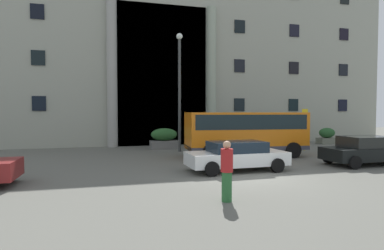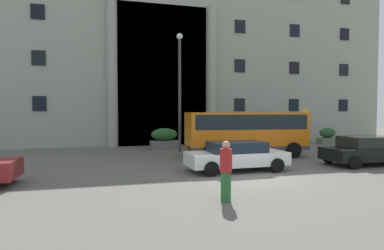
{
  "view_description": "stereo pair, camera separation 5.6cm",
  "coord_description": "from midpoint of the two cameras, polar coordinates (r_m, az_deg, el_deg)",
  "views": [
    {
      "loc": [
        -5.77,
        -12.01,
        2.65
      ],
      "look_at": [
        -1.02,
        5.45,
        1.89
      ],
      "focal_mm": 30.37,
      "sensor_mm": 36.0,
      "label": 1
    },
    {
      "loc": [
        -5.72,
        -12.03,
        2.65
      ],
      "look_at": [
        -1.02,
        5.45,
        1.89
      ],
      "focal_mm": 30.37,
      "sensor_mm": 36.0,
      "label": 2
    }
  ],
  "objects": [
    {
      "name": "motorcycle_far_end",
      "position": [
        16.69,
        5.86,
        -5.14
      ],
      "size": [
        2.06,
        0.58,
        0.89
      ],
      "rotation": [
        0.0,
        0.0,
        0.15
      ],
      "color": "black",
      "rests_on": "ground_plane"
    },
    {
      "name": "office_building_facade",
      "position": [
        30.4,
        -4.24,
        11.17
      ],
      "size": [
        38.19,
        9.63,
        14.58
      ],
      "color": "#999B8B",
      "rests_on": "ground_plane"
    },
    {
      "name": "parked_hatchback_near",
      "position": [
        14.65,
        7.75,
        -5.32
      ],
      "size": [
        4.5,
        2.09,
        1.31
      ],
      "rotation": [
        0.0,
        0.0,
        0.03
      ],
      "color": "white",
      "rests_on": "ground_plane"
    },
    {
      "name": "hedge_planter_east",
      "position": [
        23.05,
        -4.99,
        -2.45
      ],
      "size": [
        1.95,
        0.96,
        1.46
      ],
      "color": "slate",
      "rests_on": "ground_plane"
    },
    {
      "name": "bus_stop_sign",
      "position": [
        23.15,
        19.11,
        0.0
      ],
      "size": [
        0.44,
        0.08,
        2.81
      ],
      "color": "olive",
      "rests_on": "ground_plane"
    },
    {
      "name": "parked_estate_mid",
      "position": [
        18.22,
        28.08,
        -3.94
      ],
      "size": [
        4.16,
        2.07,
        1.42
      ],
      "rotation": [
        0.0,
        0.0,
        -0.01
      ],
      "color": "black",
      "rests_on": "ground_plane"
    },
    {
      "name": "lamppost_plaza_centre",
      "position": [
        21.37,
        -2.28,
        7.34
      ],
      "size": [
        0.4,
        0.4,
        7.72
      ],
      "color": "#3B3E3D",
      "rests_on": "ground_plane"
    },
    {
      "name": "hedge_planter_entrance_right",
      "position": [
        26.08,
        14.31,
        -1.94
      ],
      "size": [
        2.07,
        0.74,
        1.46
      ],
      "color": "gray",
      "rests_on": "ground_plane"
    },
    {
      "name": "hedge_planter_far_east",
      "position": [
        28.63,
        22.57,
        -1.81
      ],
      "size": [
        1.47,
        0.92,
        1.32
      ],
      "color": "#636758",
      "rests_on": "ground_plane"
    },
    {
      "name": "ground_plane",
      "position": [
        13.6,
        10.25,
        -9.12
      ],
      "size": [
        80.0,
        64.0,
        0.12
      ],
      "primitive_type": "cube",
      "color": "#5C5C54"
    },
    {
      "name": "pedestrian_woman_dark_dress",
      "position": [
        9.64,
        5.97,
        -8.01
      ],
      "size": [
        0.36,
        0.36,
        1.79
      ],
      "rotation": [
        0.0,
        0.0,
        3.72
      ],
      "color": "#286131",
      "rests_on": "ground_plane"
    },
    {
      "name": "orange_minibus",
      "position": [
        19.29,
        9.31,
        -0.86
      ],
      "size": [
        7.06,
        3.05,
        2.59
      ],
      "rotation": [
        0.0,
        0.0,
        -0.08
      ],
      "color": "orange",
      "rests_on": "ground_plane"
    }
  ]
}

